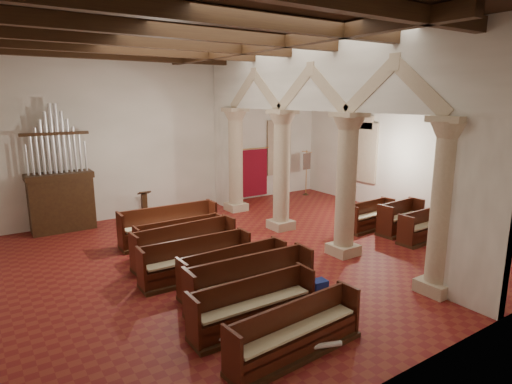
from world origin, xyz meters
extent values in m
plane|color=maroon|center=(0.00, 0.00, 0.00)|extent=(14.00, 14.00, 0.00)
plane|color=black|center=(0.00, 0.00, 6.00)|extent=(14.00, 14.00, 0.00)
cube|color=white|center=(0.00, 6.00, 3.00)|extent=(14.00, 0.02, 6.00)
cube|color=white|center=(0.00, -6.00, 3.00)|extent=(14.00, 0.02, 6.00)
cube|color=white|center=(7.00, 0.00, 3.00)|extent=(0.02, 12.00, 6.00)
cube|color=#C0AC8E|center=(1.80, -4.50, 0.15)|extent=(0.75, 0.75, 0.30)
cylinder|color=#C0AC8E|center=(1.80, -4.50, 1.95)|extent=(0.56, 0.56, 3.30)
cube|color=#C0AC8E|center=(1.80, -1.50, 0.15)|extent=(0.75, 0.75, 0.30)
cylinder|color=#C0AC8E|center=(1.80, -1.50, 1.95)|extent=(0.56, 0.56, 3.30)
cube|color=#C0AC8E|center=(1.80, 1.50, 0.15)|extent=(0.75, 0.75, 0.30)
cylinder|color=#C0AC8E|center=(1.80, 1.50, 1.95)|extent=(0.56, 0.56, 3.30)
cube|color=#C0AC8E|center=(1.80, 4.50, 0.15)|extent=(0.75, 0.75, 0.30)
cylinder|color=#C0AC8E|center=(1.80, 4.50, 1.95)|extent=(0.56, 0.56, 3.30)
cube|color=white|center=(1.80, 0.00, 5.04)|extent=(0.25, 11.90, 1.93)
cube|color=#387E65|center=(6.98, -1.50, 2.20)|extent=(0.03, 1.00, 2.20)
cube|color=#387E65|center=(6.98, 2.50, 2.20)|extent=(0.03, 1.00, 2.20)
cube|color=#387E65|center=(5.00, 5.98, 2.20)|extent=(1.00, 0.03, 2.20)
cube|color=#392512|center=(-4.50, 5.50, 0.90)|extent=(2.00, 0.80, 1.80)
cube|color=#392512|center=(-4.50, 5.50, 1.90)|extent=(2.10, 0.85, 0.20)
cube|color=#392112|center=(-1.64, 5.50, 0.04)|extent=(0.39, 0.39, 0.09)
cube|color=#392112|center=(-1.64, 5.50, 0.47)|extent=(0.19, 0.19, 0.94)
cube|color=#392112|center=(-1.64, 5.43, 0.98)|extent=(0.43, 0.35, 0.16)
cube|color=maroon|center=(3.50, 5.92, 1.15)|extent=(1.60, 0.06, 2.10)
cylinder|color=gold|center=(3.50, 5.90, 2.25)|extent=(1.80, 0.04, 0.04)
cone|color=#392512|center=(5.97, 5.09, 0.05)|extent=(0.32, 0.32, 0.11)
cylinder|color=gold|center=(5.97, 5.09, 1.06)|extent=(0.04, 0.04, 2.11)
cylinder|color=gold|center=(5.97, 5.09, 2.03)|extent=(0.10, 0.62, 0.03)
cube|color=navy|center=(5.97, 5.07, 1.59)|extent=(0.48, 0.07, 0.75)
cube|color=navy|center=(-1.35, -3.67, 0.26)|extent=(0.34, 0.28, 0.32)
cube|color=#163F9B|center=(-0.69, -3.22, 0.27)|extent=(0.37, 0.31, 0.35)
cube|color=navy|center=(-1.79, 0.29, 0.25)|extent=(0.38, 0.35, 0.31)
cylinder|color=white|center=(-2.21, -4.82, 0.16)|extent=(0.96, 0.45, 0.10)
cylinder|color=white|center=(-3.29, -3.74, 0.16)|extent=(0.90, 0.47, 0.09)
cube|color=#392512|center=(-2.49, -4.64, 0.05)|extent=(2.80, 0.81, 0.09)
cube|color=#401E0D|center=(-2.49, -4.68, 0.29)|extent=(2.63, 0.53, 0.41)
cube|color=#401E0D|center=(-2.49, -4.48, 0.52)|extent=(2.62, 0.23, 0.86)
cube|color=#401E0D|center=(-3.84, -4.62, 0.52)|extent=(0.10, 0.54, 0.86)
cube|color=#401E0D|center=(-1.14, -4.62, 0.52)|extent=(0.10, 0.54, 0.86)
cube|color=beige|center=(-2.49, -4.68, 0.52)|extent=(2.53, 0.48, 0.05)
cube|color=#392512|center=(-2.61, -3.47, 0.05)|extent=(2.65, 0.71, 0.10)
cube|color=#3C160C|center=(-2.61, -3.52, 0.31)|extent=(2.50, 0.42, 0.43)
cube|color=#3C160C|center=(-2.61, -3.30, 0.55)|extent=(2.49, 0.10, 0.90)
cube|color=#3C160C|center=(-3.90, -3.45, 0.55)|extent=(0.08, 0.57, 0.90)
cube|color=#3C160C|center=(-1.32, -3.45, 0.55)|extent=(0.08, 0.57, 0.90)
cube|color=beige|center=(-2.61, -3.52, 0.55)|extent=(2.40, 0.38, 0.05)
cube|color=#392512|center=(-2.17, -2.71, 0.05)|extent=(2.93, 0.87, 0.11)
cube|color=#4A1E10|center=(-2.17, -2.76, 0.35)|extent=(2.77, 0.55, 0.48)
cube|color=#4A1E10|center=(-2.17, -2.52, 0.61)|extent=(2.75, 0.19, 1.01)
cube|color=#4A1E10|center=(-3.58, -2.69, 0.61)|extent=(0.10, 0.64, 1.01)
cube|color=#4A1E10|center=(-0.75, -2.69, 0.61)|extent=(0.10, 0.64, 1.01)
cube|color=beige|center=(-2.17, -2.76, 0.61)|extent=(2.66, 0.50, 0.05)
cube|color=#392512|center=(-2.04, -1.79, 0.05)|extent=(2.70, 0.70, 0.10)
cube|color=#44190E|center=(-2.04, -1.83, 0.31)|extent=(2.55, 0.41, 0.43)
cube|color=#44190E|center=(-2.04, -1.61, 0.56)|extent=(2.54, 0.09, 0.92)
cube|color=#44190E|center=(-3.35, -1.77, 0.56)|extent=(0.07, 0.58, 0.92)
cube|color=#44190E|center=(-0.73, -1.77, 0.56)|extent=(0.07, 0.58, 0.92)
cube|color=beige|center=(-2.04, -1.83, 0.56)|extent=(2.44, 0.37, 0.05)
cube|color=#392512|center=(-2.50, -0.71, 0.05)|extent=(2.86, 0.77, 0.10)
cube|color=#461F0F|center=(-2.50, -0.76, 0.32)|extent=(2.70, 0.47, 0.45)
cube|color=#461F0F|center=(-2.50, -0.53, 0.57)|extent=(2.69, 0.15, 0.94)
cube|color=#461F0F|center=(-3.88, -0.69, 0.57)|extent=(0.09, 0.60, 0.94)
cube|color=#461F0F|center=(-1.11, -0.69, 0.57)|extent=(0.09, 0.60, 0.94)
cube|color=beige|center=(-2.50, -0.76, 0.57)|extent=(2.59, 0.43, 0.05)
cube|color=#392512|center=(-2.27, 0.43, 0.05)|extent=(2.96, 0.87, 0.10)
cube|color=#4B1810|center=(-2.27, 0.37, 0.33)|extent=(2.79, 0.55, 0.46)
cube|color=#4B1810|center=(-2.27, 0.61, 0.59)|extent=(2.77, 0.21, 0.98)
cube|color=#4B1810|center=(-3.70, 0.45, 0.59)|extent=(0.10, 0.62, 0.98)
cube|color=#4B1810|center=(-0.85, 0.45, 0.59)|extent=(0.10, 0.62, 0.98)
cube|color=beige|center=(-2.27, 0.37, 0.59)|extent=(2.68, 0.51, 0.05)
cube|color=#392512|center=(-2.05, 1.29, 0.05)|extent=(2.64, 0.64, 0.09)
cube|color=#421F0E|center=(-2.05, 1.24, 0.30)|extent=(2.49, 0.37, 0.41)
cube|color=#421F0E|center=(-2.05, 1.45, 0.52)|extent=(2.49, 0.07, 0.87)
cube|color=#421F0E|center=(-3.34, 1.31, 0.52)|extent=(0.07, 0.55, 0.87)
cube|color=#421F0E|center=(-0.77, 1.31, 0.52)|extent=(0.07, 0.55, 0.87)
cube|color=beige|center=(-2.05, 1.24, 0.52)|extent=(2.39, 0.33, 0.05)
cube|color=#392512|center=(-1.98, 2.27, 0.05)|extent=(3.07, 0.85, 0.11)
cube|color=#421C0E|center=(-1.98, 2.22, 0.36)|extent=(2.91, 0.52, 0.49)
cube|color=#421C0E|center=(-1.98, 2.47, 0.63)|extent=(2.90, 0.15, 1.04)
cube|color=#421C0E|center=(-3.47, 2.30, 0.63)|extent=(0.09, 0.66, 1.04)
cube|color=#421C0E|center=(-0.49, 2.30, 0.63)|extent=(0.09, 0.66, 1.04)
cube|color=beige|center=(-1.98, 2.22, 0.63)|extent=(2.79, 0.47, 0.05)
cube|color=#392512|center=(4.75, -2.07, 0.05)|extent=(1.96, 0.72, 0.09)
cube|color=#43200E|center=(4.75, -2.11, 0.30)|extent=(1.80, 0.44, 0.42)
cube|color=#43200E|center=(4.75, -1.90, 0.53)|extent=(1.79, 0.13, 0.88)
cube|color=#43200E|center=(3.82, -2.05, 0.53)|extent=(0.09, 0.56, 0.88)
cube|color=#43200E|center=(5.69, -2.05, 0.53)|extent=(0.09, 0.56, 0.88)
cube|color=beige|center=(4.75, -2.11, 0.53)|extent=(1.73, 0.40, 0.05)
cube|color=#392512|center=(4.87, -1.11, 0.05)|extent=(1.86, 0.83, 0.10)
cube|color=#3F150D|center=(4.87, -1.16, 0.33)|extent=(1.69, 0.51, 0.46)
cube|color=#3F150D|center=(4.87, -0.92, 0.58)|extent=(1.67, 0.18, 0.96)
cube|color=#3F150D|center=(4.00, -1.09, 0.58)|extent=(0.11, 0.61, 0.96)
cube|color=#3F150D|center=(5.74, -1.09, 0.58)|extent=(0.11, 0.61, 0.96)
cube|color=beige|center=(4.87, -1.16, 0.58)|extent=(1.62, 0.47, 0.05)
cube|color=#392512|center=(4.31, -0.27, 0.05)|extent=(2.05, 0.77, 0.09)
cube|color=#46200F|center=(4.31, -0.31, 0.30)|extent=(1.88, 0.48, 0.42)
cube|color=#46200F|center=(4.31, -0.10, 0.54)|extent=(1.87, 0.17, 0.88)
cube|color=#46200F|center=(3.34, -0.25, 0.54)|extent=(0.10, 0.56, 0.88)
cube|color=#46200F|center=(5.29, -0.25, 0.54)|extent=(0.10, 0.56, 0.88)
cube|color=beige|center=(4.31, -0.31, 0.54)|extent=(1.81, 0.44, 0.05)
camera|label=1|loc=(-6.83, -9.86, 4.44)|focal=30.00mm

